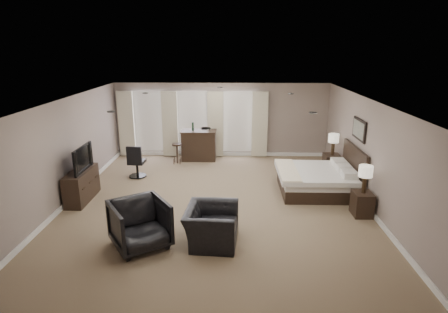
{
  "coord_description": "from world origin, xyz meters",
  "views": [
    {
      "loc": [
        0.45,
        -8.82,
        3.86
      ],
      "look_at": [
        0.2,
        0.4,
        1.1
      ],
      "focal_mm": 30.0,
      "sensor_mm": 36.0,
      "label": 1
    }
  ],
  "objects_px": {
    "lamp_far": "(333,144)",
    "armchair_near": "(211,219)",
    "nightstand_far": "(331,165)",
    "bar_counter": "(199,145)",
    "bar_stool_left": "(177,154)",
    "nightstand_near": "(362,204)",
    "armchair_far": "(140,222)",
    "tv": "(80,168)",
    "bed": "(313,169)",
    "dresser": "(82,185)",
    "desk_chair": "(137,161)",
    "bar_stool_right": "(205,148)",
    "lamp_near": "(365,179)"
  },
  "relations": [
    {
      "from": "bar_counter",
      "to": "bar_stool_left",
      "type": "relative_size",
      "value": 1.76
    },
    {
      "from": "nightstand_far",
      "to": "dresser",
      "type": "height_order",
      "value": "dresser"
    },
    {
      "from": "nightstand_near",
      "to": "bar_stool_left",
      "type": "distance_m",
      "value": 6.28
    },
    {
      "from": "nightstand_far",
      "to": "bar_counter",
      "type": "xyz_separation_m",
      "value": [
        -4.23,
        1.42,
        0.21
      ]
    },
    {
      "from": "tv",
      "to": "desk_chair",
      "type": "xyz_separation_m",
      "value": [
        0.98,
        1.79,
        -0.36
      ]
    },
    {
      "from": "tv",
      "to": "bar_stool_right",
      "type": "bearing_deg",
      "value": -38.5
    },
    {
      "from": "bed",
      "to": "armchair_near",
      "type": "xyz_separation_m",
      "value": [
        -2.57,
        -2.82,
        -0.13
      ]
    },
    {
      "from": "desk_chair",
      "to": "tv",
      "type": "bearing_deg",
      "value": 64.7
    },
    {
      "from": "lamp_near",
      "to": "bar_counter",
      "type": "xyz_separation_m",
      "value": [
        -4.23,
        4.32,
        -0.37
      ]
    },
    {
      "from": "bed",
      "to": "bar_counter",
      "type": "relative_size",
      "value": 1.66
    },
    {
      "from": "nightstand_far",
      "to": "bar_stool_right",
      "type": "relative_size",
      "value": 0.78
    },
    {
      "from": "lamp_far",
      "to": "bed",
      "type": "bearing_deg",
      "value": -121.54
    },
    {
      "from": "bed",
      "to": "nightstand_near",
      "type": "distance_m",
      "value": 1.74
    },
    {
      "from": "nightstand_near",
      "to": "lamp_far",
      "type": "relative_size",
      "value": 0.86
    },
    {
      "from": "tv",
      "to": "desk_chair",
      "type": "height_order",
      "value": "desk_chair"
    },
    {
      "from": "nightstand_near",
      "to": "bar_stool_left",
      "type": "height_order",
      "value": "bar_stool_left"
    },
    {
      "from": "nightstand_far",
      "to": "lamp_far",
      "type": "relative_size",
      "value": 0.96
    },
    {
      "from": "desk_chair",
      "to": "nightstand_far",
      "type": "bearing_deg",
      "value": -172.72
    },
    {
      "from": "armchair_far",
      "to": "lamp_near",
      "type": "bearing_deg",
      "value": -15.34
    },
    {
      "from": "lamp_far",
      "to": "armchair_near",
      "type": "distance_m",
      "value": 5.51
    },
    {
      "from": "armchair_far",
      "to": "bar_stool_left",
      "type": "distance_m",
      "value": 5.46
    },
    {
      "from": "nightstand_far",
      "to": "bar_counter",
      "type": "height_order",
      "value": "bar_counter"
    },
    {
      "from": "bed",
      "to": "nightstand_far",
      "type": "bearing_deg",
      "value": 58.46
    },
    {
      "from": "bar_stool_right",
      "to": "dresser",
      "type": "bearing_deg",
      "value": -128.5
    },
    {
      "from": "bed",
      "to": "dresser",
      "type": "bearing_deg",
      "value": -173.11
    },
    {
      "from": "nightstand_near",
      "to": "armchair_near",
      "type": "height_order",
      "value": "armchair_near"
    },
    {
      "from": "tv",
      "to": "armchair_far",
      "type": "height_order",
      "value": "armchair_far"
    },
    {
      "from": "bar_counter",
      "to": "tv",
      "type": "bearing_deg",
      "value": -126.85
    },
    {
      "from": "nightstand_near",
      "to": "armchair_far",
      "type": "relative_size",
      "value": 0.54
    },
    {
      "from": "lamp_near",
      "to": "bar_stool_left",
      "type": "relative_size",
      "value": 0.95
    },
    {
      "from": "dresser",
      "to": "armchair_near",
      "type": "bearing_deg",
      "value": -31.11
    },
    {
      "from": "nightstand_far",
      "to": "lamp_near",
      "type": "relative_size",
      "value": 0.96
    },
    {
      "from": "bar_stool_left",
      "to": "desk_chair",
      "type": "xyz_separation_m",
      "value": [
        -1.01,
        -1.38,
        0.16
      ]
    },
    {
      "from": "bar_stool_left",
      "to": "bar_stool_right",
      "type": "bearing_deg",
      "value": 27.6
    },
    {
      "from": "armchair_far",
      "to": "bar_counter",
      "type": "xyz_separation_m",
      "value": [
        0.62,
        5.88,
        0.0
      ]
    },
    {
      "from": "bar_counter",
      "to": "bar_stool_left",
      "type": "height_order",
      "value": "bar_counter"
    },
    {
      "from": "bar_stool_left",
      "to": "desk_chair",
      "type": "height_order",
      "value": "desk_chair"
    },
    {
      "from": "dresser",
      "to": "armchair_far",
      "type": "bearing_deg",
      "value": -47.86
    },
    {
      "from": "nightstand_near",
      "to": "armchair_far",
      "type": "bearing_deg",
      "value": -162.11
    },
    {
      "from": "nightstand_far",
      "to": "dresser",
      "type": "xyz_separation_m",
      "value": [
        -6.92,
        -2.18,
        0.08
      ]
    },
    {
      "from": "lamp_far",
      "to": "armchair_near",
      "type": "bearing_deg",
      "value": -129.01
    },
    {
      "from": "lamp_far",
      "to": "bar_stool_left",
      "type": "distance_m",
      "value": 5.06
    },
    {
      "from": "lamp_far",
      "to": "armchair_far",
      "type": "xyz_separation_m",
      "value": [
        -4.85,
        -4.47,
        -0.43
      ]
    },
    {
      "from": "nightstand_near",
      "to": "bar_counter",
      "type": "relative_size",
      "value": 0.47
    },
    {
      "from": "dresser",
      "to": "bar_stool_left",
      "type": "bearing_deg",
      "value": 57.85
    },
    {
      "from": "lamp_far",
      "to": "armchair_near",
      "type": "height_order",
      "value": "lamp_far"
    },
    {
      "from": "lamp_near",
      "to": "lamp_far",
      "type": "height_order",
      "value": "lamp_far"
    },
    {
      "from": "nightstand_far",
      "to": "armchair_near",
      "type": "relative_size",
      "value": 0.54
    },
    {
      "from": "lamp_far",
      "to": "armchair_far",
      "type": "bearing_deg",
      "value": -137.37
    },
    {
      "from": "bar_stool_left",
      "to": "desk_chair",
      "type": "bearing_deg",
      "value": -126.15
    }
  ]
}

